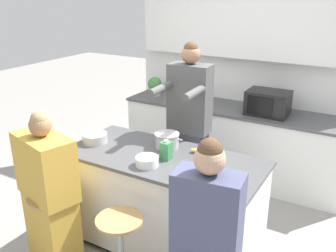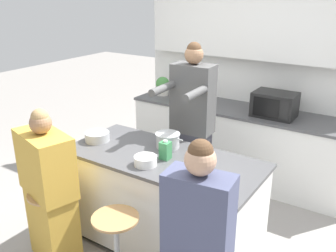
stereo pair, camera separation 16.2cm
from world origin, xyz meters
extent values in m
plane|color=gray|center=(0.00, 0.00, 0.00)|extent=(16.00, 16.00, 0.00)
cube|color=silver|center=(0.00, 1.99, 1.35)|extent=(2.92, 0.06, 2.70)
cube|color=white|center=(0.00, 1.88, 1.83)|extent=(2.69, 0.16, 0.75)
cube|color=white|center=(0.00, 1.64, 0.43)|extent=(2.69, 0.60, 0.86)
cube|color=#4C4C4F|center=(0.00, 1.64, 0.87)|extent=(2.72, 0.63, 0.03)
cube|color=black|center=(0.00, 0.00, 0.03)|extent=(1.58, 0.66, 0.06)
cube|color=white|center=(0.00, 0.00, 0.47)|extent=(1.66, 0.74, 0.82)
cube|color=#4C4C4F|center=(0.00, 0.00, 0.89)|extent=(1.70, 0.78, 0.03)
cylinder|color=#B7BABC|center=(-0.68, -0.67, 0.33)|extent=(0.04, 0.04, 0.62)
cylinder|color=tan|center=(-0.68, -0.67, 0.65)|extent=(0.35, 0.35, 0.02)
cylinder|color=tan|center=(0.00, -0.63, 0.65)|extent=(0.35, 0.35, 0.02)
cube|color=#383842|center=(-0.08, 0.64, 0.45)|extent=(0.35, 0.24, 0.91)
cube|color=#4C4C4C|center=(-0.08, 0.64, 1.24)|extent=(0.41, 0.24, 0.67)
cylinder|color=#4C4C4C|center=(-0.23, 0.33, 1.39)|extent=(0.09, 0.37, 0.07)
cylinder|color=#4C4C4C|center=(0.10, 0.35, 1.39)|extent=(0.09, 0.37, 0.07)
sphere|color=#936B4C|center=(-0.08, 0.64, 1.66)|extent=(0.19, 0.19, 0.18)
sphere|color=#513823|center=(-0.08, 0.64, 1.71)|extent=(0.15, 0.15, 0.14)
cube|color=gold|center=(-0.69, -0.65, 0.33)|extent=(0.55, 0.39, 0.66)
cube|color=gold|center=(-0.69, -0.65, 0.92)|extent=(0.60, 0.42, 0.52)
sphere|color=#936B4C|center=(-0.69, -0.65, 1.26)|extent=(0.21, 0.21, 0.17)
sphere|color=#A37F51|center=(-0.69, -0.65, 1.31)|extent=(0.17, 0.17, 0.14)
cube|color=#474C6B|center=(0.70, -0.65, 0.94)|extent=(0.44, 0.27, 0.57)
sphere|color=tan|center=(0.70, -0.65, 1.32)|extent=(0.21, 0.21, 0.19)
sphere|color=#513823|center=(0.70, -0.65, 1.37)|extent=(0.17, 0.17, 0.15)
cylinder|color=#B7BABC|center=(-0.07, 0.19, 0.97)|extent=(0.21, 0.21, 0.12)
cylinder|color=#B7BABC|center=(-0.07, 0.19, 1.03)|extent=(0.22, 0.22, 0.01)
cylinder|color=#B7BABC|center=(-0.20, 0.19, 1.01)|extent=(0.05, 0.01, 0.01)
cylinder|color=#B7BABC|center=(0.05, 0.19, 1.01)|extent=(0.05, 0.01, 0.01)
cylinder|color=white|center=(-0.03, -0.21, 0.94)|extent=(0.18, 0.18, 0.08)
cylinder|color=#B7BABC|center=(-0.70, -0.05, 0.95)|extent=(0.23, 0.23, 0.08)
cylinder|color=#4C7099|center=(0.47, -0.25, 0.95)|extent=(0.09, 0.09, 0.08)
torus|color=#4C7099|center=(0.52, -0.25, 0.95)|extent=(0.04, 0.01, 0.04)
ellipsoid|color=yellow|center=(0.22, 0.19, 0.93)|extent=(0.10, 0.04, 0.04)
ellipsoid|color=yellow|center=(0.19, 0.22, 0.93)|extent=(0.08, 0.10, 0.04)
ellipsoid|color=yellow|center=(0.24, 0.22, 0.93)|extent=(0.09, 0.09, 0.04)
cube|color=#38844C|center=(0.04, -0.03, 0.98)|extent=(0.08, 0.08, 0.15)
cylinder|color=white|center=(0.04, -0.03, 1.06)|extent=(0.04, 0.04, 0.02)
cube|color=black|center=(0.42, 1.60, 1.02)|extent=(0.46, 0.33, 0.27)
cube|color=black|center=(0.38, 1.43, 1.02)|extent=(0.29, 0.01, 0.21)
cube|color=black|center=(0.58, 1.43, 1.02)|extent=(0.08, 0.01, 0.22)
cylinder|color=beige|center=(-1.12, 1.64, 0.93)|extent=(0.15, 0.15, 0.08)
sphere|color=#478942|center=(-1.12, 1.64, 1.04)|extent=(0.18, 0.18, 0.18)
camera|label=1|loc=(1.48, -2.46, 2.25)|focal=40.00mm
camera|label=2|loc=(1.61, -2.37, 2.25)|focal=40.00mm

